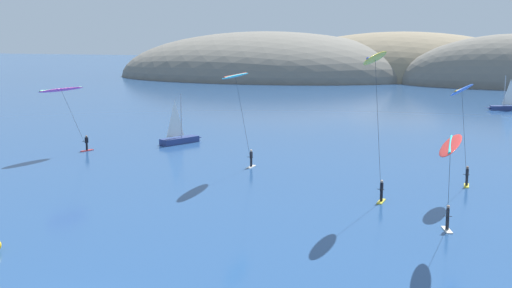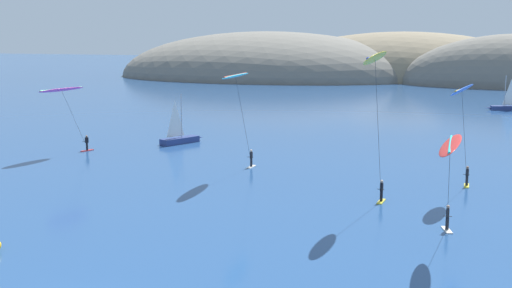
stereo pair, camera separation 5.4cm
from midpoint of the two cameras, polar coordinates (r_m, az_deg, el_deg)
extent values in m
ellipsoid|color=slate|center=(181.50, 0.88, 5.92)|extent=(86.78, 48.98, 25.77)
ellipsoid|color=#84755B|center=(182.39, 12.80, 5.70)|extent=(79.24, 39.91, 25.64)
cube|color=navy|center=(74.45, -6.83, 0.32)|extent=(3.48, 4.90, 0.70)
cone|color=navy|center=(75.94, -5.41, 0.53)|extent=(1.60, 2.22, 0.67)
cylinder|color=#B2B2B7|center=(74.22, -6.69, 2.51)|extent=(0.12, 0.12, 5.00)
pyramid|color=white|center=(73.69, -7.24, 2.31)|extent=(0.91, 1.63, 4.25)
cylinder|color=#A5A5AD|center=(73.99, -7.20, 0.72)|extent=(0.91, 1.63, 0.08)
cube|color=navy|center=(113.46, 21.28, 3.01)|extent=(4.99, 2.48, 0.70)
cone|color=navy|center=(112.75, 20.12, 3.04)|extent=(2.26, 1.15, 0.67)
cylinder|color=#B2B2B7|center=(113.09, 21.23, 4.44)|extent=(0.12, 0.12, 5.00)
pyramid|color=white|center=(113.38, 21.66, 4.34)|extent=(1.77, 0.50, 4.25)
cylinder|color=#A5A5AD|center=(113.57, 21.59, 3.30)|extent=(1.77, 0.50, 0.08)
cube|color=silver|center=(43.70, 16.58, -7.33)|extent=(0.79, 1.55, 0.08)
cylinder|color=black|center=(43.58, 16.61, -6.78)|extent=(0.22, 0.22, 0.80)
cube|color=black|center=(43.39, 16.65, -5.89)|extent=(0.20, 0.34, 0.60)
sphere|color=tan|center=(43.28, 16.68, -5.35)|extent=(0.22, 0.22, 0.22)
cylinder|color=black|center=(43.08, 16.63, -6.17)|extent=(0.55, 0.05, 0.04)
ellipsoid|color=red|center=(37.16, 16.87, -0.09)|extent=(1.35, 5.95, 1.04)
cylinder|color=#23D6DB|center=(37.16, 16.88, -0.02)|extent=(0.22, 5.64, 0.16)
cylinder|color=#333338|center=(40.08, 16.74, -3.42)|extent=(0.07, 4.85, 5.36)
cube|color=yellow|center=(56.42, 18.18, -3.54)|extent=(0.43, 1.51, 0.08)
cylinder|color=black|center=(56.33, 18.20, -3.10)|extent=(0.22, 0.22, 0.80)
cube|color=black|center=(56.18, 18.24, -2.40)|extent=(0.26, 0.37, 0.60)
sphere|color=#9E7051|center=(56.09, 18.26, -1.99)|extent=(0.22, 0.22, 0.22)
cylinder|color=black|center=(55.87, 18.16, -2.59)|extent=(0.55, 0.15, 0.04)
ellipsoid|color=blue|center=(51.14, 17.81, 4.60)|extent=(2.43, 5.07, 1.04)
cylinder|color=gold|center=(51.14, 17.81, 4.66)|extent=(1.09, 4.57, 0.16)
cylinder|color=#333338|center=(53.41, 17.99, 0.79)|extent=(0.78, 3.70, 7.22)
cube|color=yellow|center=(49.63, 11.03, -5.03)|extent=(0.55, 1.53, 0.08)
cylinder|color=black|center=(49.52, 11.05, -4.54)|extent=(0.22, 0.22, 0.80)
cube|color=black|center=(49.35, 11.08, -3.75)|extent=(0.23, 0.36, 0.60)
sphere|color=beige|center=(49.26, 11.09, -3.28)|extent=(0.22, 0.22, 0.22)
cylinder|color=black|center=(49.05, 10.99, -3.98)|extent=(0.55, 0.09, 0.04)
ellipsoid|color=yellow|center=(44.28, 10.53, 7.52)|extent=(1.73, 5.17, 1.07)
cylinder|color=#1432E0|center=(44.27, 10.53, 7.58)|extent=(0.58, 4.82, 0.16)
cylinder|color=#333338|center=(46.43, 10.77, 1.41)|extent=(0.33, 3.49, 9.81)
cube|color=red|center=(71.74, -14.81, -0.56)|extent=(0.88, 1.55, 0.08)
cylinder|color=black|center=(71.67, -14.83, -0.22)|extent=(0.22, 0.22, 0.80)
cube|color=black|center=(71.55, -14.85, 0.33)|extent=(0.28, 0.38, 0.60)
sphere|color=#9E7051|center=(71.48, -14.87, 0.67)|extent=(0.22, 0.22, 0.22)
cylinder|color=black|center=(71.33, -15.05, 0.20)|extent=(0.54, 0.17, 0.04)
ellipsoid|color=#D62D9E|center=(68.75, -16.93, 4.64)|extent=(2.84, 5.99, 0.60)
cylinder|color=#28D160|center=(68.75, -16.93, 4.68)|extent=(1.49, 5.39, 0.16)
cylinder|color=#333338|center=(69.99, -15.97, 2.34)|extent=(0.70, 2.71, 5.72)
cube|color=silver|center=(61.00, -0.46, -2.04)|extent=(0.54, 1.53, 0.08)
cylinder|color=black|center=(60.91, -0.46, -1.64)|extent=(0.22, 0.22, 0.80)
cube|color=black|center=(60.77, -0.46, -0.99)|extent=(0.20, 0.34, 0.60)
sphere|color=beige|center=(60.70, -0.46, -0.60)|extent=(0.22, 0.22, 0.22)
cylinder|color=black|center=(60.47, -0.56, -1.16)|extent=(0.55, 0.04, 0.04)
ellipsoid|color=#23B2C6|center=(55.46, -1.86, 6.07)|extent=(1.32, 6.25, 0.52)
cylinder|color=#DB4C38|center=(55.46, -1.86, 6.12)|extent=(0.21, 5.93, 0.16)
cylinder|color=#333338|center=(57.85, -1.18, 2.25)|extent=(0.06, 4.22, 7.81)
camera|label=1|loc=(0.03, -90.03, -0.01)|focal=45.00mm
camera|label=2|loc=(0.03, 89.97, 0.01)|focal=45.00mm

